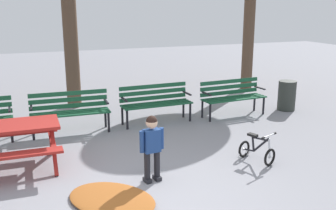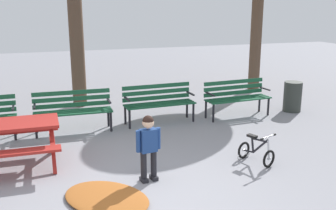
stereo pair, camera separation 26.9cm
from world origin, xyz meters
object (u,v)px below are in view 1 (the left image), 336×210
park_bench_far_right (232,95)px  park_bench_left (70,109)px  kids_bicycle (256,150)px  park_bench_right (155,100)px  trash_bin (287,96)px  picnic_table (0,136)px  child_standing (152,143)px

park_bench_far_right → park_bench_left: bearing=178.6°
kids_bicycle → park_bench_right: bearing=106.6°
park_bench_right → trash_bin: 3.44m
kids_bicycle → picnic_table: bearing=164.1°
picnic_table → park_bench_left: bearing=51.1°
park_bench_right → child_standing: child_standing is taller
park_bench_right → kids_bicycle: bearing=-73.4°
park_bench_right → child_standing: bearing=-110.6°
park_bench_left → child_standing: child_standing is taller
picnic_table → trash_bin: bearing=12.2°
park_bench_left → park_bench_far_right: (3.79, -0.09, 0.00)m
trash_bin → picnic_table: bearing=-167.8°
child_standing → kids_bicycle: 1.95m
picnic_table → kids_bicycle: bearing=-15.9°
park_bench_left → kids_bicycle: 3.88m
park_bench_far_right → trash_bin: park_bench_far_right is taller
child_standing → kids_bicycle: (1.91, 0.08, -0.40)m
park_bench_left → park_bench_far_right: size_ratio=0.99×
park_bench_far_right → trash_bin: 1.54m
kids_bicycle → trash_bin: (2.60, 2.58, 0.17)m
picnic_table → kids_bicycle: picnic_table is taller
picnic_table → park_bench_right: 3.58m
kids_bicycle → park_bench_left: bearing=134.8°
trash_bin → child_standing: bearing=-149.5°
picnic_table → park_bench_right: size_ratio=1.13×
park_bench_right → trash_bin: (3.43, -0.21, -0.14)m
picnic_table → park_bench_left: park_bench_left is taller
kids_bicycle → trash_bin: bearing=44.7°
park_bench_right → park_bench_far_right: (1.90, -0.13, 0.00)m
picnic_table → trash_bin: size_ratio=2.45×
picnic_table → park_bench_right: park_bench_right is taller
park_bench_left → kids_bicycle: park_bench_left is taller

